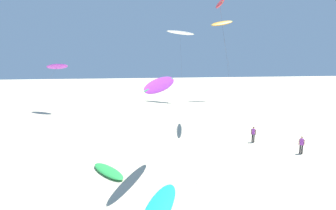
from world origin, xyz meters
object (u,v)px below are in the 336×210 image
at_px(person_near_right, 253,134).
at_px(flying_kite_3, 222,23).
at_px(flying_kite_1, 220,4).
at_px(grounded_kite_3, 108,171).
at_px(grounded_kite_2, 159,206).
at_px(flying_kite_2, 180,33).
at_px(person_foreground_walker, 301,144).
at_px(flying_kite_0, 161,84).
at_px(flying_kite_4, 57,66).

bearing_deg(person_near_right, flying_kite_3, 73.46).
height_order(flying_kite_1, grounded_kite_3, flying_kite_1).
bearing_deg(grounded_kite_2, flying_kite_2, 74.54).
xyz_separation_m(flying_kite_2, grounded_kite_3, (-15.10, -38.18, -14.63)).
height_order(flying_kite_1, person_foreground_walker, flying_kite_1).
bearing_deg(flying_kite_0, flying_kite_1, 55.15).
bearing_deg(person_foreground_walker, flying_kite_2, 93.40).
bearing_deg(grounded_kite_3, person_near_right, 19.08).
relative_size(person_foreground_walker, person_near_right, 0.99).
relative_size(flying_kite_3, person_foreground_walker, 10.81).
height_order(flying_kite_4, grounded_kite_3, flying_kite_4).
bearing_deg(flying_kite_3, person_foreground_walker, -101.00).
distance_m(flying_kite_3, person_foreground_walker, 40.42).
bearing_deg(grounded_kite_2, flying_kite_1, 60.03).
height_order(flying_kite_2, grounded_kite_2, flying_kite_2).
bearing_deg(person_near_right, flying_kite_1, 95.01).
distance_m(flying_kite_3, grounded_kite_2, 51.07).
distance_m(flying_kite_0, flying_kite_1, 19.89).
distance_m(flying_kite_3, flying_kite_4, 35.36).
xyz_separation_m(flying_kite_0, person_foreground_walker, (13.41, 2.05, -5.86)).
distance_m(flying_kite_1, person_near_right, 16.96).
xyz_separation_m(flying_kite_4, person_foreground_walker, (25.89, -27.60, -6.78)).
distance_m(flying_kite_0, flying_kite_4, 32.18).
height_order(flying_kite_2, person_near_right, flying_kite_2).
bearing_deg(person_near_right, person_foreground_walker, -59.09).
distance_m(flying_kite_3, grounded_kite_3, 47.68).
bearing_deg(person_foreground_walker, flying_kite_4, 133.17).
relative_size(flying_kite_0, flying_kite_2, 0.47).
xyz_separation_m(flying_kite_4, person_near_right, (23.39, -23.43, -6.77)).
relative_size(flying_kite_2, grounded_kite_2, 2.74).
relative_size(flying_kite_2, flying_kite_4, 1.58).
bearing_deg(flying_kite_0, grounded_kite_2, -101.65).
bearing_deg(flying_kite_3, flying_kite_2, 175.15).
xyz_separation_m(grounded_kite_3, person_near_right, (14.81, 5.12, 0.76)).
distance_m(flying_kite_0, grounded_kite_2, 8.15).
xyz_separation_m(flying_kite_4, grounded_kite_2, (11.51, -34.38, -7.50)).
height_order(flying_kite_2, flying_kite_4, flying_kite_2).
xyz_separation_m(flying_kite_2, flying_kite_4, (-23.68, -9.63, -7.10)).
relative_size(flying_kite_1, grounded_kite_3, 4.10).
distance_m(flying_kite_1, grounded_kite_3, 24.91).
bearing_deg(flying_kite_2, flying_kite_1, -92.38).
bearing_deg(flying_kite_0, grounded_kite_3, 164.23).
bearing_deg(flying_kite_2, flying_kite_3, -4.85).
xyz_separation_m(flying_kite_1, grounded_kite_3, (-14.08, -13.51, -15.48)).
bearing_deg(grounded_kite_2, flying_kite_4, 108.51).
xyz_separation_m(flying_kite_2, grounded_kite_2, (-12.17, -44.01, -14.60)).
height_order(flying_kite_3, grounded_kite_3, flying_kite_3).
distance_m(grounded_kite_2, grounded_kite_3, 6.52).
bearing_deg(person_foreground_walker, flying_kite_1, 104.44).
relative_size(flying_kite_1, flying_kite_4, 1.70).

